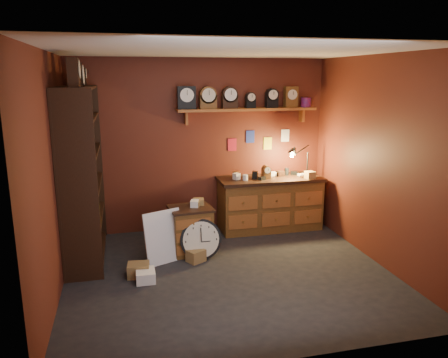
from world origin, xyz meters
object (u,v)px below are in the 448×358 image
(shelving_unit, at_px, (79,167))
(workbench, at_px, (270,200))
(low_cabinet, at_px, (191,228))
(big_round_clock, at_px, (201,239))

(shelving_unit, bearing_deg, workbench, 9.87)
(low_cabinet, distance_m, big_round_clock, 0.28)
(shelving_unit, relative_size, low_cabinet, 3.44)
(shelving_unit, relative_size, big_round_clock, 4.59)
(workbench, bearing_deg, shelving_unit, -170.13)
(shelving_unit, distance_m, low_cabinet, 1.70)
(workbench, height_order, big_round_clock, workbench)
(low_cabinet, bearing_deg, big_round_clock, -76.23)
(big_round_clock, bearing_deg, low_cabinet, 109.58)
(low_cabinet, relative_size, big_round_clock, 1.33)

